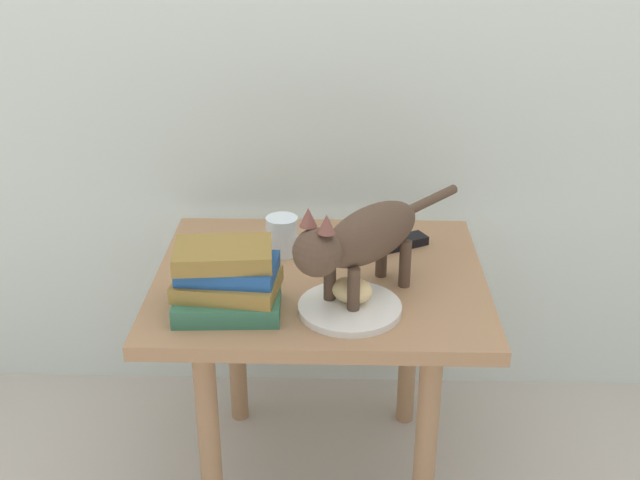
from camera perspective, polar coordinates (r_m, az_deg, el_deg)
ground_plane at (r=1.97m, az=0.00°, el=-16.43°), size 6.00×6.00×0.00m
side_table at (r=1.70m, az=0.00°, el=-4.93°), size 0.69×0.57×0.53m
plate at (r=1.52m, az=2.15°, el=-4.90°), size 0.20×0.20×0.01m
bread_roll at (r=1.52m, az=2.32°, el=-3.63°), size 0.10×0.08×0.05m
cat at (r=1.51m, az=2.96°, el=0.09°), size 0.34×0.38×0.23m
book_stack at (r=1.51m, az=-6.72°, el=-2.90°), size 0.21×0.16×0.13m
candle_jar at (r=1.74m, az=-2.74°, el=0.18°), size 0.07×0.07×0.08m
tv_remote at (r=1.78m, az=5.44°, el=-0.27°), size 0.15×0.11×0.02m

